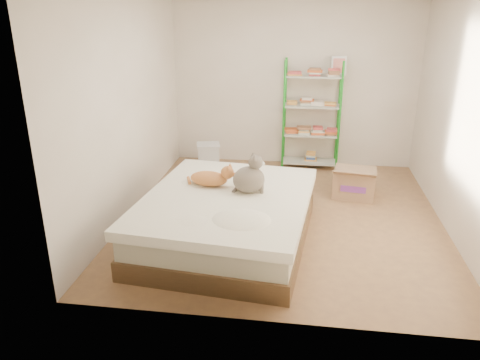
% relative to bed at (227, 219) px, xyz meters
% --- Properties ---
extents(room, '(3.81, 4.21, 2.61)m').
position_rel_bed_xyz_m(room, '(0.59, 0.76, 1.03)').
color(room, '#9D7447').
rests_on(room, ground).
extents(bed, '(1.93, 2.31, 0.55)m').
position_rel_bed_xyz_m(bed, '(0.00, 0.00, 0.00)').
color(bed, brown).
rests_on(bed, ground).
extents(orange_cat, '(0.54, 0.33, 0.21)m').
position_rel_bed_xyz_m(orange_cat, '(-0.25, 0.27, 0.38)').
color(orange_cat, gold).
rests_on(orange_cat, bed).
extents(grey_cat, '(0.45, 0.40, 0.42)m').
position_rel_bed_xyz_m(grey_cat, '(0.22, 0.13, 0.49)').
color(grey_cat, gray).
rests_on(grey_cat, bed).
extents(shelf_unit, '(0.91, 0.36, 1.74)m').
position_rel_bed_xyz_m(shelf_unit, '(0.90, 2.64, 0.60)').
color(shelf_unit, green).
rests_on(shelf_unit, ground).
extents(cardboard_box, '(0.61, 0.60, 0.45)m').
position_rel_bed_xyz_m(cardboard_box, '(1.50, 1.51, -0.08)').
color(cardboard_box, '#9B8259').
rests_on(cardboard_box, ground).
extents(white_bin, '(0.42, 0.39, 0.41)m').
position_rel_bed_xyz_m(white_bin, '(-0.69, 2.34, -0.07)').
color(white_bin, silver).
rests_on(white_bin, ground).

